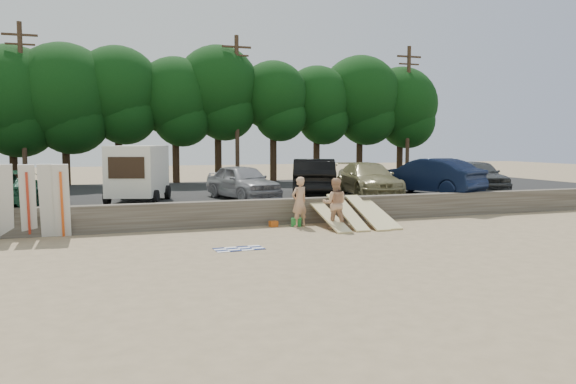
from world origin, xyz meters
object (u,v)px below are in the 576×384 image
object	(u,v)px
car_6	(477,175)
beachgoer_b	(335,204)
car_4	(368,179)
car_1	(15,189)
cooler	(296,222)
car_5	(428,176)
box_trailer	(138,171)
car_2	(243,182)
beachgoer_a	(299,202)
car_3	(314,178)

from	to	relation	value
car_6	beachgoer_b	world-z (taller)	car_6
car_4	beachgoer_b	bearing A→B (deg)	-119.35
car_1	cooler	bearing A→B (deg)	168.84
car_4	car_5	bearing A→B (deg)	-2.89
box_trailer	car_1	world-z (taller)	box_trailer
car_2	cooler	distance (m)	4.37
car_1	beachgoer_b	xyz separation A→B (m)	(11.29, -4.57, -0.48)
box_trailer	beachgoer_a	size ratio (longest dim) A/B	2.15
car_6	car_5	bearing A→B (deg)	-151.81
box_trailer	car_4	xyz separation A→B (m)	(10.58, -0.43, -0.56)
car_4	car_1	bearing A→B (deg)	-169.61
beachgoer_b	box_trailer	bearing A→B (deg)	-17.09
car_3	beachgoer_a	xyz separation A→B (m)	(-2.30, -4.32, -0.62)
box_trailer	beachgoer_b	world-z (taller)	box_trailer
car_4	cooler	bearing A→B (deg)	-133.84
box_trailer	beachgoer_b	distance (m)	8.64
car_6	beachgoer_a	size ratio (longest dim) A/B	2.49
car_3	box_trailer	bearing A→B (deg)	19.82
box_trailer	cooler	distance (m)	7.24
car_1	car_4	distance (m)	15.21
car_6	beachgoer_b	bearing A→B (deg)	-138.59
beachgoer_b	cooler	xyz separation A→B (m)	(-1.11, 1.15, -0.79)
beachgoer_a	cooler	bearing A→B (deg)	-90.52
car_1	car_6	world-z (taller)	car_6
car_6	car_2	bearing A→B (deg)	-165.28
beachgoer_a	car_5	bearing A→B (deg)	-176.21
box_trailer	beachgoer_a	distance (m)	7.23
car_4	beachgoer_a	distance (m)	6.39
car_1	car_4	size ratio (longest dim) A/B	0.99
car_2	beachgoer_a	size ratio (longest dim) A/B	2.36
box_trailer	cooler	xyz separation A→B (m)	(5.56, -4.25, -1.87)
car_3	cooler	world-z (taller)	car_3
car_6	beachgoer_a	distance (m)	12.12
car_4	beachgoer_b	distance (m)	6.34
car_2	car_3	bearing A→B (deg)	-11.86
car_5	car_1	bearing A→B (deg)	-24.46
car_2	car_3	distance (m)	3.45
box_trailer	car_2	world-z (taller)	box_trailer
car_4	cooler	size ratio (longest dim) A/B	13.99
beachgoer_a	car_3	bearing A→B (deg)	-137.58
car_3	beachgoer_b	distance (m)	5.48
box_trailer	car_6	size ratio (longest dim) A/B	0.86
cooler	beachgoer_a	bearing A→B (deg)	-48.14
car_4	cooler	world-z (taller)	car_4
box_trailer	car_6	world-z (taller)	box_trailer
car_3	car_6	xyz separation A→B (m)	(9.04, -0.09, -0.07)
beachgoer_a	beachgoer_b	xyz separation A→B (m)	(1.05, -0.97, -0.01)
beachgoer_a	box_trailer	bearing A→B (deg)	-57.81
car_3	car_5	bearing A→B (deg)	-168.98
car_2	cooler	world-z (taller)	car_2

